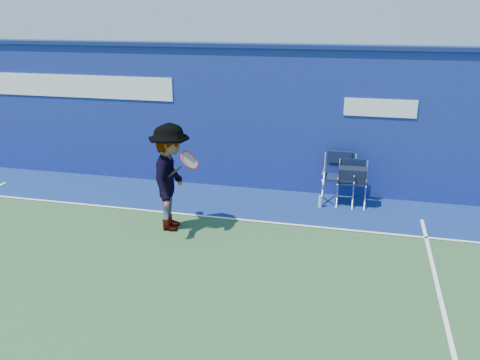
% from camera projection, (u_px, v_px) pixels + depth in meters
% --- Properties ---
extents(ground, '(80.00, 80.00, 0.00)m').
position_uv_depth(ground, '(97.00, 303.00, 6.82)').
color(ground, '#2A4F2B').
rests_on(ground, ground).
extents(stadium_wall, '(24.00, 0.50, 3.08)m').
position_uv_depth(stadium_wall, '(209.00, 115.00, 11.11)').
color(stadium_wall, navy).
rests_on(stadium_wall, ground).
extents(out_of_bounds_strip, '(24.00, 1.80, 0.01)m').
position_uv_depth(out_of_bounds_strip, '(195.00, 198.00, 10.59)').
color(out_of_bounds_strip, navy).
rests_on(out_of_bounds_strip, ground).
extents(court_lines, '(24.00, 12.00, 0.01)m').
position_uv_depth(court_lines, '(117.00, 280.00, 7.37)').
color(court_lines, white).
rests_on(court_lines, out_of_bounds_strip).
extents(directors_chair_left, '(0.61, 0.56, 1.03)m').
position_uv_depth(directors_chair_left, '(338.00, 187.00, 10.22)').
color(directors_chair_left, silver).
rests_on(directors_chair_left, ground).
extents(directors_chair_right, '(0.54, 0.49, 0.91)m').
position_uv_depth(directors_chair_right, '(352.00, 187.00, 10.10)').
color(directors_chair_right, silver).
rests_on(directors_chair_right, ground).
extents(water_bottle, '(0.07, 0.07, 0.24)m').
position_uv_depth(water_bottle, '(320.00, 202.00, 10.08)').
color(water_bottle, silver).
rests_on(water_bottle, ground).
extents(tennis_player, '(1.02, 1.33, 1.91)m').
position_uv_depth(tennis_player, '(171.00, 177.00, 8.86)').
color(tennis_player, '#EA4738').
rests_on(tennis_player, ground).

